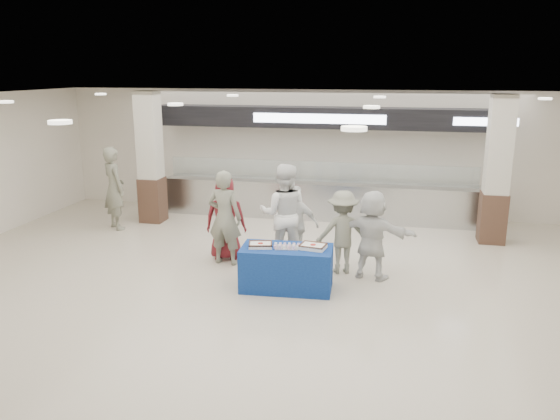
% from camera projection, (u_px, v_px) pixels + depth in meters
% --- Properties ---
extents(ground, '(14.00, 14.00, 0.00)m').
position_uv_depth(ground, '(271.00, 303.00, 8.91)').
color(ground, beige).
rests_on(ground, ground).
extents(serving_line, '(8.70, 0.85, 2.80)m').
position_uv_depth(serving_line, '(320.00, 173.00, 13.72)').
color(serving_line, '#B4B7BB').
rests_on(serving_line, ground).
extents(column_left, '(0.55, 0.55, 3.20)m').
position_uv_depth(column_left, '(150.00, 161.00, 13.32)').
color(column_left, '#3C251B').
rests_on(column_left, ground).
extents(column_right, '(0.55, 0.55, 3.20)m').
position_uv_depth(column_right, '(497.00, 174.00, 11.67)').
color(column_right, '#3C251B').
rests_on(column_right, ground).
extents(display_table, '(1.59, 0.87, 0.75)m').
position_uv_depth(display_table, '(287.00, 268.00, 9.38)').
color(display_table, navy).
rests_on(display_table, ground).
extents(sheet_cake_left, '(0.45, 0.39, 0.09)m').
position_uv_depth(sheet_cake_left, '(260.00, 244.00, 9.31)').
color(sheet_cake_left, white).
rests_on(sheet_cake_left, display_table).
extents(sheet_cake_right, '(0.47, 0.39, 0.09)m').
position_uv_depth(sheet_cake_right, '(313.00, 246.00, 9.22)').
color(sheet_cake_right, white).
rests_on(sheet_cake_right, display_table).
extents(cupcake_tray, '(0.43, 0.34, 0.06)m').
position_uv_depth(cupcake_tray, '(287.00, 246.00, 9.26)').
color(cupcake_tray, '#BBBBC1').
rests_on(cupcake_tray, display_table).
extents(civilian_maroon, '(0.88, 0.65, 1.65)m').
position_uv_depth(civilian_maroon, '(226.00, 219.00, 10.80)').
color(civilian_maroon, maroon).
rests_on(civilian_maroon, ground).
extents(soldier_a, '(0.72, 0.51, 1.85)m').
position_uv_depth(soldier_a, '(225.00, 218.00, 10.49)').
color(soldier_a, slate).
rests_on(soldier_a, ground).
extents(chef_tall, '(1.04, 0.86, 1.96)m').
position_uv_depth(chef_tall, '(284.00, 214.00, 10.56)').
color(chef_tall, white).
rests_on(chef_tall, ground).
extents(chef_short, '(0.92, 0.45, 1.53)m').
position_uv_depth(chef_short, '(296.00, 224.00, 10.64)').
color(chef_short, white).
rests_on(chef_short, ground).
extents(soldier_b, '(1.13, 0.83, 1.56)m').
position_uv_depth(soldier_b, '(342.00, 232.00, 10.07)').
color(soldier_b, slate).
rests_on(soldier_b, ground).
extents(civilian_white, '(1.59, 0.89, 1.64)m').
position_uv_depth(civilian_white, '(372.00, 235.00, 9.77)').
color(civilian_white, white).
rests_on(civilian_white, ground).
extents(soldier_bg, '(0.85, 0.82, 1.96)m').
position_uv_depth(soldier_bg, '(114.00, 188.00, 12.83)').
color(soldier_bg, slate).
rests_on(soldier_bg, ground).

